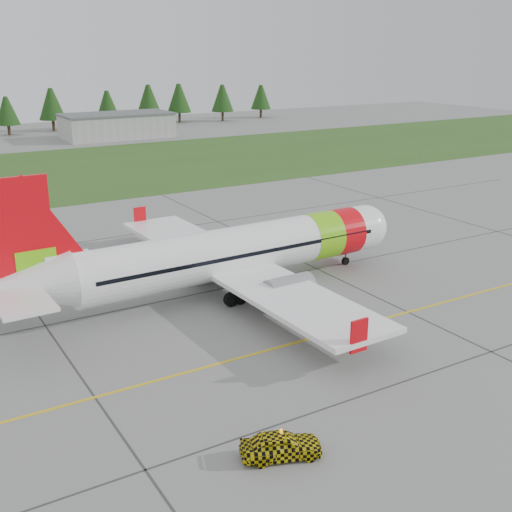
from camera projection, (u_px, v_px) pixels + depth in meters
ground at (379, 390)px, 38.72m from camera, size 320.00×320.00×0.00m
aircraft at (228, 253)px, 53.59m from camera, size 38.01×34.91×11.51m
follow_me_car at (281, 421)px, 31.77m from camera, size 1.89×2.05×4.14m
grass_strip at (46, 173)px, 105.60m from camera, size 320.00×50.00×0.03m
taxi_guideline at (303, 341)px, 45.24m from camera, size 120.00×0.25×0.02m
hangar_east at (117, 126)px, 146.38m from camera, size 24.00×12.00×5.20m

